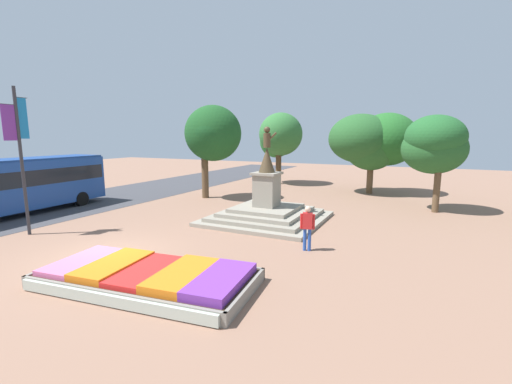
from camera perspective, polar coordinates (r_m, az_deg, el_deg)
The scene contains 10 objects.
ground_plane at distance 14.13m, azimuth -23.66°, elevation -9.76°, with size 90.79×90.79×0.00m, color #8C6651.
flower_planter at distance 11.02m, azimuth -17.53°, elevation -13.35°, with size 6.83×3.78×0.60m.
statue_monument at distance 18.13m, azimuth 1.78°, elevation -2.77°, with size 5.78×5.78×4.91m.
banner_pole at distance 18.27m, azimuth -34.60°, elevation 5.15°, with size 0.14×1.19×6.53m.
city_bus at distance 23.38m, azimuth -35.54°, elevation 1.19°, with size 3.00×10.73×3.17m.
pedestrian_with_handbag at distance 13.42m, azimuth 8.57°, elevation -5.45°, with size 0.56×0.30×1.77m.
park_tree_far_left at distance 27.97m, azimuth 18.94°, elevation 8.10°, with size 6.56×5.62×6.19m.
park_tree_far_right at distance 32.13m, azimuth 3.90°, elevation 9.19°, with size 4.24×4.27×6.55m.
park_tree_street_side at distance 22.77m, azimuth 27.61°, elevation 6.84°, with size 3.61×3.69×5.65m.
park_tree_mid_canopy at distance 24.42m, azimuth -7.20°, elevation 9.66°, with size 4.06×3.71×6.56m.
Camera 1 is at (10.36, -8.53, 4.42)m, focal length 24.00 mm.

